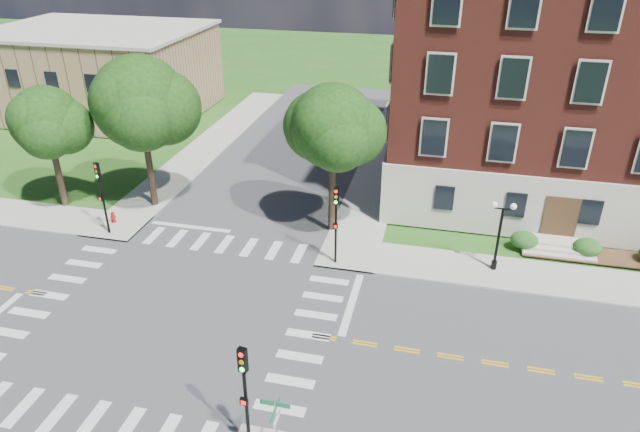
% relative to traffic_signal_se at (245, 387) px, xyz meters
% --- Properties ---
extents(ground, '(160.00, 160.00, 0.00)m').
position_rel_traffic_signal_se_xyz_m(ground, '(-6.67, 6.99, -3.19)').
color(ground, '#265417').
rests_on(ground, ground).
extents(road_ew, '(90.00, 12.00, 0.01)m').
position_rel_traffic_signal_se_xyz_m(road_ew, '(-6.67, 6.99, -3.18)').
color(road_ew, '#3D3D3F').
rests_on(road_ew, ground).
extents(road_ns, '(12.00, 90.00, 0.01)m').
position_rel_traffic_signal_se_xyz_m(road_ns, '(-6.67, 6.99, -3.18)').
color(road_ns, '#3D3D3F').
rests_on(road_ns, ground).
extents(sidewalk_ne, '(34.00, 34.00, 0.12)m').
position_rel_traffic_signal_se_xyz_m(sidewalk_ne, '(8.70, 22.36, -3.13)').
color(sidewalk_ne, '#9E9B93').
rests_on(sidewalk_ne, ground).
extents(sidewalk_nw, '(34.00, 34.00, 0.12)m').
position_rel_traffic_signal_se_xyz_m(sidewalk_nw, '(-22.05, 22.36, -3.13)').
color(sidewalk_nw, '#9E9B93').
rests_on(sidewalk_nw, ground).
extents(crosswalk_east, '(2.20, 10.20, 0.02)m').
position_rel_traffic_signal_se_xyz_m(crosswalk_east, '(0.53, 6.99, -3.19)').
color(crosswalk_east, silver).
rests_on(crosswalk_east, ground).
extents(stop_bar_east, '(0.40, 5.50, 0.00)m').
position_rel_traffic_signal_se_xyz_m(stop_bar_east, '(2.13, 9.99, -3.19)').
color(stop_bar_east, silver).
rests_on(stop_bar_east, ground).
extents(main_building, '(30.60, 22.40, 16.50)m').
position_rel_traffic_signal_se_xyz_m(main_building, '(17.33, 28.98, 5.15)').
color(main_building, '#BBB7A5').
rests_on(main_building, ground).
extents(secondary_building, '(20.40, 15.40, 8.30)m').
position_rel_traffic_signal_se_xyz_m(secondary_building, '(-28.67, 36.99, 1.09)').
color(secondary_building, '#9E8257').
rests_on(secondary_building, ground).
extents(tree_b, '(4.61, 4.61, 8.41)m').
position_rel_traffic_signal_se_xyz_m(tree_b, '(-19.53, 16.62, 3.00)').
color(tree_b, black).
rests_on(tree_b, ground).
extents(tree_c, '(6.13, 6.13, 10.38)m').
position_rel_traffic_signal_se_xyz_m(tree_c, '(-13.44, 18.15, 4.23)').
color(tree_c, black).
rests_on(tree_c, ground).
extents(tree_d, '(5.11, 5.11, 9.51)m').
position_rel_traffic_signal_se_xyz_m(tree_d, '(-0.57, 17.51, 3.86)').
color(tree_d, black).
rests_on(tree_d, ground).
extents(traffic_signal_se, '(0.35, 0.40, 4.80)m').
position_rel_traffic_signal_se_xyz_m(traffic_signal_se, '(0.00, 0.00, 0.00)').
color(traffic_signal_se, black).
rests_on(traffic_signal_se, ground).
extents(traffic_signal_ne, '(0.37, 0.44, 4.80)m').
position_rel_traffic_signal_se_xyz_m(traffic_signal_ne, '(0.49, 13.59, 0.00)').
color(traffic_signal_ne, black).
rests_on(traffic_signal_ne, ground).
extents(traffic_signal_nw, '(0.38, 0.46, 4.80)m').
position_rel_traffic_signal_se_xyz_m(traffic_signal_nw, '(-14.33, 13.71, 0.00)').
color(traffic_signal_nw, black).
rests_on(traffic_signal_nw, ground).
extents(twin_lamp_west, '(1.36, 0.36, 4.23)m').
position_rel_traffic_signal_se_xyz_m(twin_lamp_west, '(9.49, 15.01, -0.66)').
color(twin_lamp_west, black).
rests_on(twin_lamp_west, ground).
extents(street_sign_pole, '(1.10, 1.10, 3.10)m').
position_rel_traffic_signal_se_xyz_m(street_sign_pole, '(1.28, -0.48, -0.88)').
color(street_sign_pole, gray).
rests_on(street_sign_pole, ground).
extents(fire_hydrant, '(0.35, 0.35, 0.75)m').
position_rel_traffic_signal_se_xyz_m(fire_hydrant, '(-14.80, 15.05, -2.72)').
color(fire_hydrant, '#A2110C').
rests_on(fire_hydrant, ground).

